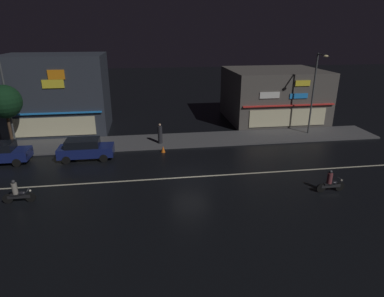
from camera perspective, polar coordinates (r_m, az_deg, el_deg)
The scene contains 13 objects.
ground_plane at distance 23.07m, azimuth -0.29°, elevation -5.08°, with size 140.00×140.00×0.00m, color black.
lane_divider_stripe at distance 23.07m, azimuth -0.29°, elevation -5.06°, with size 36.61×0.16×0.01m, color beige.
sidewalk_far at distance 30.38m, azimuth -2.37°, elevation 1.44°, with size 38.54×4.06×0.14m, color #4C4C4F.
storefront_left_block at distance 38.52m, azimuth 14.12°, elevation 9.16°, with size 10.28×8.91×5.68m.
storefront_center_block at distance 35.38m, azimuth -22.60°, elevation 8.89°, with size 9.55×6.39×7.63m.
streetlamp_west at distance 31.19m, azimuth -30.02°, elevation 7.57°, with size 0.44×1.64×7.33m.
streetlamp_mid at distance 33.19m, azimuth 20.83°, elevation 9.92°, with size 0.44×1.64×7.70m.
pedestrian_on_sidewalk at distance 29.31m, azimuth -5.66°, elevation 2.52°, with size 0.41×0.41×1.84m.
street_tree at distance 31.09m, azimuth -30.21°, elevation 7.12°, with size 2.77×2.77×5.51m.
parked_car_near_kerb at distance 27.32m, azimuth -18.30°, elevation -0.04°, with size 4.30×1.98×1.67m.
motorcycle_lead at distance 22.68m, azimuth 23.22°, elevation -5.55°, with size 1.90×0.60×1.52m.
motorcycle_following at distance 22.23m, azimuth -28.43°, elevation -6.96°, with size 1.90×0.60×1.52m.
traffic_cone at distance 27.65m, azimuth -5.11°, elevation -0.12°, with size 0.36×0.36×0.55m, color orange.
Camera 1 is at (-2.86, -20.64, 9.90)m, focal length 30.23 mm.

